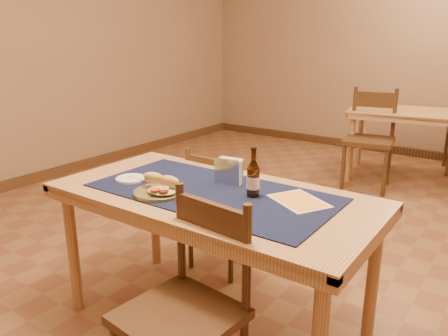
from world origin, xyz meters
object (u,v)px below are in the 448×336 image
Objects in this scene: napkin_holder at (229,172)px; sandwich_plate at (160,189)px; chair_main_far at (222,207)px; chair_main_near at (187,307)px; beer_bottle at (253,179)px; back_table at (425,120)px; main_table at (212,208)px.

sandwich_plate is at bearing -118.60° from napkin_holder.
chair_main_far is 0.92× the size of chair_main_near.
chair_main_near is 3.84× the size of beer_bottle.
beer_bottle is at bearing -23.94° from napkin_holder.
beer_bottle is (-0.14, -3.15, 0.18)m from back_table.
chair_main_near is 3.67× the size of sandwich_plate.
beer_bottle is (0.51, -0.46, 0.41)m from chair_main_far.
chair_main_far reaches higher than main_table.
napkin_holder is at bearing 91.55° from main_table.
napkin_holder is at bearing 156.06° from beer_bottle.
beer_bottle is 1.49× the size of napkin_holder.
chair_main_far is at bearing -103.65° from back_table.
sandwich_plate is (-0.42, 0.31, 0.31)m from chair_main_near.
chair_main_near is (0.24, -0.49, -0.20)m from main_table.
chair_main_near is at bearing -61.23° from chair_main_far.
chair_main_far is at bearing 129.85° from napkin_holder.
main_table is 0.58m from chair_main_near.
chair_main_near reaches higher than back_table.
chair_main_near is at bearing -63.97° from main_table.
chair_main_near reaches higher than napkin_holder.
main_table is at bearing -58.79° from chair_main_far.
main_table is 0.27m from beer_bottle.
back_table is at bearing 81.31° from sandwich_plate.
main_table is 0.21m from napkin_holder.
beer_bottle is (0.20, 0.06, 0.18)m from main_table.
back_table is 1.95× the size of chair_main_far.
sandwich_plate is 1.56× the size of napkin_holder.
beer_bottle is at bearing 16.46° from main_table.
main_table is at bearing -163.54° from beer_bottle.
napkin_holder is at bearing -50.15° from chair_main_far.
main_table is at bearing -88.45° from napkin_holder.
back_table is at bearing 87.46° from beer_bottle.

